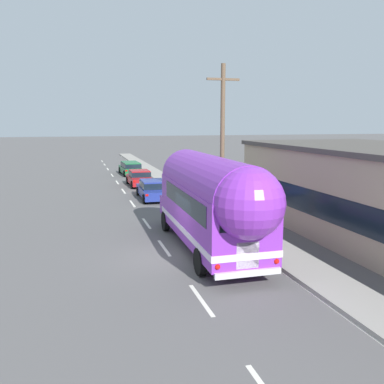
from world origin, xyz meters
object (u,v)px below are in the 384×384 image
(car_lead, at_px, (153,189))
(car_third, at_px, (130,167))
(utility_pole, at_px, (222,142))
(painted_bus, at_px, (212,200))
(car_second, at_px, (139,177))

(car_lead, xyz_separation_m, car_third, (0.23, 14.22, 0.05))
(utility_pole, distance_m, car_third, 22.64)
(painted_bus, height_order, car_second, painted_bus)
(utility_pole, bearing_deg, car_second, 99.14)
(painted_bus, distance_m, car_second, 19.54)
(painted_bus, xyz_separation_m, car_second, (-0.10, 19.48, -1.58))
(utility_pole, bearing_deg, car_third, 95.42)
(car_lead, height_order, car_third, same)
(painted_bus, height_order, car_third, painted_bus)
(utility_pole, xyz_separation_m, car_third, (-2.11, 22.25, -3.63))
(utility_pole, relative_size, painted_bus, 0.78)
(painted_bus, bearing_deg, car_third, 89.73)
(painted_bus, relative_size, car_second, 2.50)
(car_second, bearing_deg, car_lead, -90.03)
(utility_pole, xyz_separation_m, car_lead, (-2.34, 8.03, -3.68))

